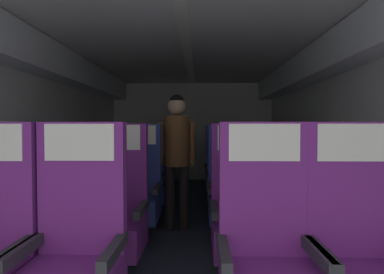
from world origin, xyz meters
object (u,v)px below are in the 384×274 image
(seat_b_left_aisle, at_px, (114,214))
(flight_attendant, at_px, (177,147))
(seat_b_right_aisle, at_px, (305,215))
(seat_b_left_window, at_px, (54,214))
(seat_a_right_aisle, at_px, (360,259))
(seat_c_right_window, at_px, (232,192))
(seat_e_left_window, at_px, (126,170))
(seat_e_right_window, at_px, (221,171))
(seat_d_left_window, at_px, (112,179))
(seat_a_left_aisle, at_px, (74,256))
(seat_a_right_window, at_px, (267,258))
(seat_d_left_aisle, at_px, (148,179))
(seat_c_left_window, at_px, (89,192))
(seat_e_left_aisle, at_px, (157,170))
(seat_c_right_aisle, at_px, (280,193))
(seat_d_right_aisle, at_px, (263,179))
(seat_e_right_aisle, at_px, (252,171))
(seat_c_left_aisle, at_px, (136,192))
(seat_d_right_window, at_px, (226,179))

(seat_b_left_aisle, relative_size, flight_attendant, 0.78)
(seat_b_left_aisle, distance_m, seat_b_right_aisle, 1.47)
(seat_b_left_aisle, bearing_deg, seat_b_left_window, -179.08)
(seat_a_right_aisle, bearing_deg, seat_c_right_window, 106.00)
(seat_b_left_aisle, distance_m, seat_e_left_window, 2.57)
(seat_b_left_aisle, height_order, seat_e_right_window, same)
(flight_attendant, bearing_deg, seat_d_left_window, -14.02)
(seat_a_left_aisle, bearing_deg, seat_e_left_window, 98.24)
(seat_d_left_window, bearing_deg, seat_b_left_window, -89.52)
(seat_a_right_window, bearing_deg, seat_e_right_window, 90.23)
(seat_d_left_aisle, height_order, seat_e_left_window, same)
(seat_c_left_window, bearing_deg, seat_e_left_aisle, 74.23)
(seat_a_right_window, xyz_separation_m, seat_b_left_aisle, (-1.01, 0.83, 0.00))
(seat_a_right_aisle, height_order, seat_e_left_aisle, same)
(seat_c_left_window, xyz_separation_m, seat_c_right_aisle, (1.96, 0.00, 0.00))
(seat_a_right_aisle, bearing_deg, seat_c_left_window, 139.50)
(seat_c_right_window, bearing_deg, seat_c_left_window, -179.16)
(seat_a_right_aisle, height_order, seat_e_left_window, same)
(seat_b_left_window, relative_size, seat_e_left_window, 1.00)
(seat_d_right_aisle, bearing_deg, seat_a_right_aisle, -89.87)
(seat_e_left_window, bearing_deg, seat_d_right_aisle, -22.88)
(seat_d_right_aisle, bearing_deg, seat_e_left_aisle, 150.11)
(seat_d_left_aisle, distance_m, seat_e_left_window, 0.97)
(seat_c_right_window, xyz_separation_m, seat_e_left_window, (-1.47, 1.66, 0.00))
(seat_b_right_aisle, relative_size, seat_e_right_aisle, 1.00)
(seat_c_left_aisle, xyz_separation_m, seat_d_left_window, (-0.49, 0.86, 0.00))
(seat_b_left_window, distance_m, seat_b_right_aisle, 1.93)
(seat_a_right_window, height_order, seat_d_right_aisle, same)
(seat_c_left_window, xyz_separation_m, seat_d_right_window, (1.48, 0.84, 0.00))
(seat_d_right_aisle, relative_size, seat_e_right_aisle, 1.00)
(seat_c_left_window, bearing_deg, seat_d_right_window, 29.75)
(seat_b_left_aisle, distance_m, seat_c_left_aisle, 0.83)
(seat_d_right_window, bearing_deg, seat_c_right_aisle, -60.19)
(seat_c_right_window, xyz_separation_m, flight_attendant, (-0.59, 0.37, 0.44))
(seat_d_left_aisle, xyz_separation_m, seat_e_right_window, (0.99, 0.86, 0.00))
(seat_a_left_aisle, distance_m, seat_e_right_aisle, 3.66)
(seat_c_left_aisle, height_order, seat_e_left_aisle, same)
(seat_a_right_window, height_order, seat_b_left_aisle, same)
(seat_a_right_aisle, distance_m, seat_d_left_window, 3.19)
(seat_d_right_window, bearing_deg, seat_c_left_aisle, -139.28)
(seat_a_right_aisle, distance_m, seat_c_right_aisle, 1.67)
(seat_e_left_aisle, xyz_separation_m, seat_e_right_window, (0.99, -0.00, 0.00))
(seat_d_left_aisle, bearing_deg, seat_b_right_aisle, -48.57)
(seat_c_right_window, xyz_separation_m, seat_e_right_window, (0.00, 1.68, 0.00))
(seat_b_left_aisle, bearing_deg, seat_d_left_window, 105.71)
(seat_d_left_window, relative_size, seat_e_right_window, 1.00)
(seat_a_right_window, xyz_separation_m, seat_b_left_window, (-1.47, 0.82, 0.00))
(seat_a_left_aisle, relative_size, seat_d_left_aisle, 1.00)
(seat_c_left_window, height_order, flight_attendant, flight_attendant)
(seat_c_left_window, relative_size, seat_c_right_aisle, 1.00)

